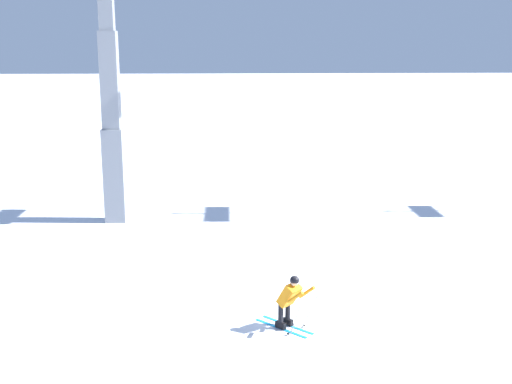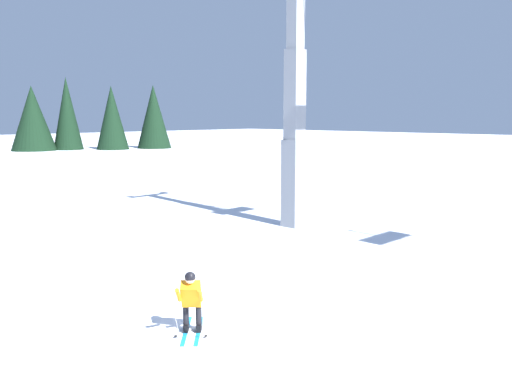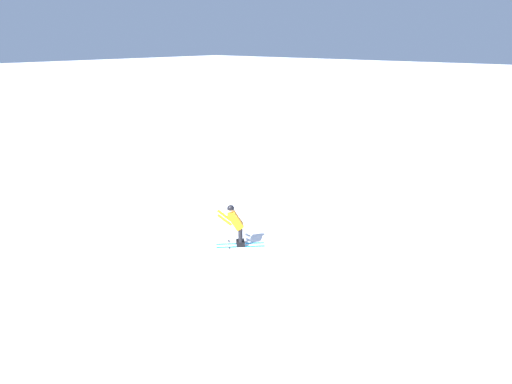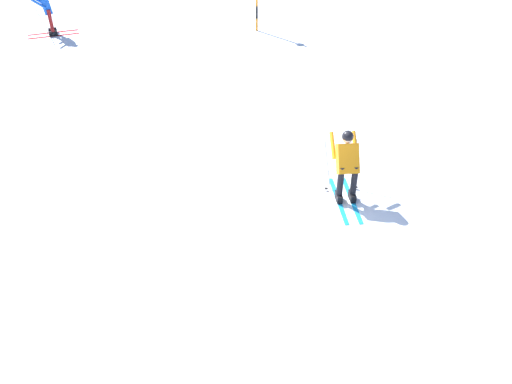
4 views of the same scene
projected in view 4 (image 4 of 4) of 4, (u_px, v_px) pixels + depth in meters
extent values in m
plane|color=white|center=(278.00, 199.00, 11.32)|extent=(260.00, 260.00, 0.00)
cube|color=#198CCC|center=(338.00, 200.00, 11.26)|extent=(1.23, 1.21, 0.01)
cube|color=black|center=(339.00, 197.00, 11.21)|extent=(0.28, 0.27, 0.16)
cylinder|color=black|center=(340.00, 181.00, 10.98)|extent=(0.13, 0.13, 0.65)
cube|color=#198CCC|center=(352.00, 200.00, 11.28)|extent=(1.23, 1.21, 0.01)
cube|color=black|center=(352.00, 196.00, 11.23)|extent=(0.28, 0.27, 0.16)
cylinder|color=black|center=(354.00, 180.00, 11.00)|extent=(0.13, 0.13, 0.65)
cube|color=orange|center=(348.00, 159.00, 10.88)|extent=(0.68, 0.68, 0.65)
sphere|color=beige|center=(348.00, 138.00, 10.79)|extent=(0.22, 0.22, 0.22)
sphere|color=black|center=(348.00, 136.00, 10.77)|extent=(0.23, 0.23, 0.23)
cylinder|color=orange|center=(333.00, 146.00, 11.11)|extent=(0.41, 0.40, 0.43)
cylinder|color=gray|center=(328.00, 169.00, 11.47)|extent=(0.43, 0.26, 1.11)
cylinder|color=black|center=(326.00, 188.00, 11.54)|extent=(0.07, 0.07, 0.01)
cylinder|color=orange|center=(355.00, 145.00, 11.14)|extent=(0.41, 0.40, 0.43)
cylinder|color=gray|center=(354.00, 168.00, 11.51)|extent=(0.27, 0.43, 1.11)
cylinder|color=black|center=(356.00, 187.00, 11.58)|extent=(0.07, 0.07, 0.01)
cylinder|color=orange|center=(257.00, 25.00, 19.82)|extent=(0.07, 0.07, 0.44)
cylinder|color=black|center=(257.00, 12.00, 19.57)|extent=(0.07, 0.07, 0.44)
cylinder|color=orange|center=(257.00, 0.00, 19.32)|extent=(0.07, 0.07, 0.44)
cube|color=red|center=(54.00, 36.00, 19.45)|extent=(0.93, 1.57, 0.01)
cube|color=black|center=(53.00, 34.00, 19.40)|extent=(0.23, 0.30, 0.16)
cylinder|color=maroon|center=(51.00, 21.00, 19.14)|extent=(0.13, 0.13, 0.76)
cube|color=red|center=(53.00, 32.00, 19.76)|extent=(0.93, 1.57, 0.01)
cube|color=black|center=(53.00, 30.00, 19.71)|extent=(0.23, 0.30, 0.16)
cylinder|color=maroon|center=(50.00, 17.00, 19.45)|extent=(0.13, 0.13, 0.76)
cube|color=blue|center=(46.00, 5.00, 19.01)|extent=(0.53, 0.50, 0.59)
cylinder|color=blue|center=(38.00, 4.00, 18.69)|extent=(0.30, 0.44, 0.41)
cylinder|color=gray|center=(42.00, 23.00, 19.02)|extent=(0.12, 0.39, 1.07)
cylinder|color=black|center=(50.00, 36.00, 19.30)|extent=(0.07, 0.07, 0.01)
cylinder|color=blue|center=(38.00, 0.00, 19.04)|extent=(0.30, 0.44, 0.41)
cylinder|color=gray|center=(41.00, 19.00, 19.44)|extent=(0.29, 0.30, 1.07)
cylinder|color=black|center=(49.00, 31.00, 19.79)|extent=(0.07, 0.07, 0.01)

